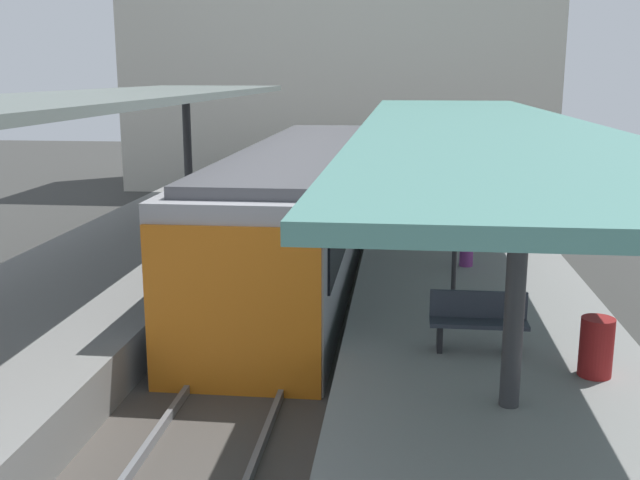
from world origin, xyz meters
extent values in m
plane|color=#383835|center=(0.00, 0.00, 0.00)|extent=(80.00, 80.00, 0.00)
cube|color=gray|center=(-3.80, 0.00, 0.50)|extent=(4.40, 28.00, 1.00)
cube|color=gray|center=(3.80, 0.00, 0.50)|extent=(4.40, 28.00, 1.00)
cube|color=#4C4742|center=(0.00, 0.00, 0.10)|extent=(3.20, 28.00, 0.20)
cube|color=slate|center=(-0.72, 0.00, 0.27)|extent=(0.08, 28.00, 0.14)
cube|color=slate|center=(0.72, 0.00, 0.27)|extent=(0.08, 28.00, 0.14)
cube|color=#ADADB2|center=(0.00, 3.92, 1.65)|extent=(2.70, 14.27, 2.90)
cube|color=orange|center=(0.00, -3.24, 1.50)|extent=(2.65, 0.08, 2.60)
cube|color=black|center=(-1.37, 3.92, 2.00)|extent=(0.04, 13.13, 0.76)
cube|color=black|center=(1.37, 3.92, 2.00)|extent=(0.04, 13.13, 0.76)
cube|color=#515156|center=(0.00, 3.92, 3.20)|extent=(2.16, 13.56, 0.20)
cylinder|color=#333335|center=(-3.80, 7.70, 2.69)|extent=(0.24, 0.24, 3.37)
cube|color=slate|center=(-3.80, 1.40, 4.45)|extent=(4.18, 21.00, 0.16)
cylinder|color=#333335|center=(3.80, -4.90, 2.45)|extent=(0.24, 0.24, 2.90)
cylinder|color=#333335|center=(3.80, 7.70, 2.45)|extent=(0.24, 0.24, 2.90)
cube|color=slate|center=(3.80, 1.40, 3.98)|extent=(4.18, 21.00, 0.16)
cube|color=black|center=(3.04, -3.12, 1.20)|extent=(0.08, 0.32, 0.40)
cube|color=black|center=(4.14, -3.12, 1.20)|extent=(0.08, 0.32, 0.40)
cube|color=#2D333D|center=(3.59, -3.12, 1.43)|extent=(1.40, 0.40, 0.06)
cube|color=#2D333D|center=(3.59, -2.94, 1.66)|extent=(1.40, 0.06, 0.40)
cylinder|color=#262628|center=(3.32, -1.50, 2.10)|extent=(0.08, 0.08, 2.20)
cube|color=navy|center=(3.32, -1.50, 3.05)|extent=(0.90, 0.06, 0.32)
cylinder|color=maroon|center=(5.06, -3.83, 1.40)|extent=(0.44, 0.44, 0.80)
cylinder|color=#7A337A|center=(3.81, 1.88, 1.46)|extent=(0.28, 0.28, 0.91)
cylinder|color=#998460|center=(3.81, 1.88, 2.25)|extent=(0.36, 0.36, 0.67)
sphere|color=#936B4C|center=(3.81, 1.88, 2.70)|extent=(0.22, 0.22, 0.22)
cube|color=beige|center=(-0.41, 20.00, 5.50)|extent=(18.00, 6.00, 11.00)
camera|label=1|loc=(2.45, -13.54, 4.95)|focal=41.97mm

